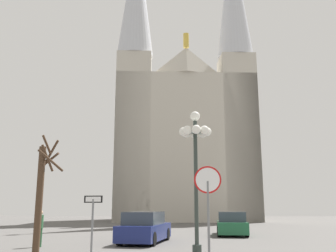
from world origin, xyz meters
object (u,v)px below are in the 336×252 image
object	(u,v)px
bare_tree	(41,193)
parked_car_near_navy	(145,228)
stop_sign	(208,193)
street_lamp	(195,147)
parked_car_far_green	(232,224)
cathedral	(184,126)
pedestrian_walking	(40,225)
one_way_arrow_sign	(92,219)

from	to	relation	value
bare_tree	parked_car_near_navy	distance (m)	6.15
stop_sign	street_lamp	world-z (taller)	street_lamp
parked_car_near_navy	parked_car_far_green	size ratio (longest dim) A/B	1.07
parked_car_far_green	stop_sign	bearing A→B (deg)	-103.47
cathedral	parked_car_far_green	distance (m)	25.44
parked_car_near_navy	parked_car_far_green	distance (m)	7.07
parked_car_near_navy	pedestrian_walking	size ratio (longest dim) A/B	3.01
parked_car_far_green	one_way_arrow_sign	bearing A→B (deg)	-120.27
bare_tree	pedestrian_walking	xyz separation A→B (m)	(-0.82, 2.70, -1.32)
cathedral	bare_tree	distance (m)	34.35
cathedral	street_lamp	xyz separation A→B (m)	(-1.31, -31.58, -7.64)
one_way_arrow_sign	bare_tree	bearing A→B (deg)	140.76
street_lamp	parked_car_far_green	xyz separation A→B (m)	(2.95, 8.78, -3.51)
street_lamp	parked_car_near_navy	distance (m)	5.75
stop_sign	parked_car_near_navy	size ratio (longest dim) A/B	0.64
bare_tree	cathedral	bearing A→B (deg)	77.10
cathedral	pedestrian_walking	bearing A→B (deg)	-105.52
bare_tree	parked_car_far_green	bearing A→B (deg)	46.11
cathedral	bare_tree	bearing A→B (deg)	-102.90
cathedral	one_way_arrow_sign	bearing A→B (deg)	-98.28
one_way_arrow_sign	street_lamp	size ratio (longest dim) A/B	0.37
cathedral	pedestrian_walking	xyz separation A→B (m)	(-8.19, -29.47, -10.86)
cathedral	parked_car_near_navy	size ratio (longest dim) A/B	8.06
stop_sign	parked_car_near_navy	world-z (taller)	stop_sign
stop_sign	pedestrian_walking	bearing A→B (deg)	143.75
one_way_arrow_sign	street_lamp	bearing A→B (deg)	34.78
cathedral	bare_tree	size ratio (longest dim) A/B	8.62
cathedral	parked_car_near_navy	world-z (taller)	cathedral
one_way_arrow_sign	cathedral	bearing A→B (deg)	81.72
pedestrian_walking	one_way_arrow_sign	bearing A→B (deg)	-55.37
parked_car_near_navy	pedestrian_walking	distance (m)	5.00
cathedral	parked_car_near_navy	bearing A→B (deg)	-97.34
bare_tree	pedestrian_walking	bearing A→B (deg)	106.88
parked_car_near_navy	pedestrian_walking	xyz separation A→B (m)	(-4.63, -1.87, 0.26)
stop_sign	pedestrian_walking	size ratio (longest dim) A/B	1.91
stop_sign	parked_car_far_green	bearing A→B (deg)	76.53
street_lamp	pedestrian_walking	world-z (taller)	street_lamp
bare_tree	parked_car_near_navy	world-z (taller)	bare_tree
stop_sign	one_way_arrow_sign	distance (m)	3.90
one_way_arrow_sign	pedestrian_walking	bearing A→B (deg)	124.63
parked_car_far_green	pedestrian_walking	world-z (taller)	pedestrian_walking
stop_sign	parked_car_near_navy	bearing A→B (deg)	108.72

